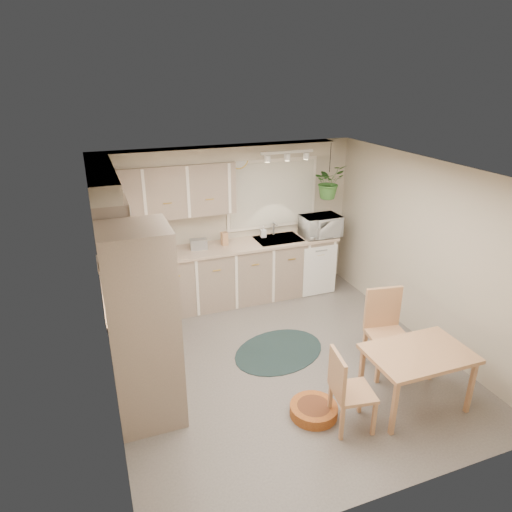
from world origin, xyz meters
name	(u,v)px	position (x,y,z in m)	size (l,w,h in m)	color
floor	(282,362)	(0.00, 0.00, 0.00)	(4.20, 4.20, 0.00)	slate
ceiling	(287,172)	(0.00, 0.00, 2.40)	(4.20, 4.20, 0.00)	silver
wall_back	(230,223)	(0.00, 2.10, 1.20)	(4.00, 0.04, 2.40)	#B4AA95
wall_front	(397,383)	(0.00, -2.10, 1.20)	(4.00, 0.04, 2.40)	#B4AA95
wall_left	(104,304)	(-2.00, 0.00, 1.20)	(0.04, 4.20, 2.40)	#B4AA95
wall_right	(425,252)	(2.00, 0.00, 1.20)	(0.04, 4.20, 2.40)	#B4AA95
base_cab_left	(132,322)	(-1.70, 0.88, 0.45)	(0.60, 1.85, 0.90)	gray
base_cab_back	(224,276)	(-0.20, 1.80, 0.45)	(3.60, 0.60, 0.90)	gray
counter_left	(129,288)	(-1.69, 0.88, 0.92)	(0.64, 1.89, 0.04)	#C3A68E
counter_back	(224,248)	(-0.20, 1.79, 0.92)	(3.64, 0.64, 0.04)	#C3A68E
oven_stack	(143,329)	(-1.68, -0.38, 1.05)	(0.65, 0.65, 2.10)	gray
wall_oven_face	(176,323)	(-1.35, -0.38, 1.05)	(0.02, 0.56, 0.58)	white
upper_cab_left	(108,216)	(-1.82, 1.00, 1.83)	(0.35, 2.00, 0.75)	gray
upper_cab_back	(164,191)	(-1.00, 1.93, 1.83)	(2.00, 0.35, 0.75)	gray
soffit_left	(100,175)	(-1.85, 1.00, 2.30)	(0.30, 2.00, 0.20)	#B4AA95
soffit_back	(218,153)	(-0.20, 1.95, 2.30)	(3.60, 0.30, 0.20)	#B4AA95
cooktop	(135,307)	(-1.68, 0.30, 0.94)	(0.52, 0.58, 0.02)	white
range_hood	(129,270)	(-1.70, 0.30, 1.40)	(0.40, 0.60, 0.14)	white
window_blinds	(272,194)	(0.70, 2.07, 1.60)	(1.40, 0.02, 1.00)	silver
window_frame	(272,194)	(0.70, 2.08, 1.60)	(1.50, 0.02, 1.10)	silver
sink	(278,241)	(0.70, 1.80, 0.90)	(0.70, 0.48, 0.10)	#979A9E
dishwasher_front	(320,271)	(1.30, 1.49, 0.42)	(0.58, 0.01, 0.83)	white
track_light_bar	(287,152)	(0.70, 1.55, 2.33)	(0.80, 0.04, 0.04)	white
wall_clock	(239,159)	(0.15, 2.07, 2.18)	(0.30, 0.30, 0.03)	gold
dining_table	(415,379)	(1.01, -1.21, 0.34)	(1.07, 0.72, 0.68)	tan
chair_left	(353,390)	(0.21, -1.25, 0.44)	(0.41, 0.41, 0.88)	tan
chair_back	(389,334)	(1.10, -0.60, 0.51)	(0.48, 0.48, 1.02)	tan
braided_rug	(279,351)	(0.05, 0.22, 0.01)	(1.25, 0.94, 0.01)	black
pet_bed	(314,410)	(-0.07, -0.99, 0.06)	(0.51, 0.51, 0.12)	#AF6023
microwave	(321,224)	(1.38, 1.70, 1.14)	(0.60, 0.33, 0.41)	white
soap_bottle	(263,235)	(0.50, 1.95, 0.98)	(0.09, 0.19, 0.09)	white
hanging_plant	(329,185)	(1.48, 1.70, 1.75)	(0.47, 0.52, 0.41)	#356A2A
coffee_maker	(156,245)	(-1.20, 1.80, 1.09)	(0.17, 0.20, 0.29)	black
toaster	(199,244)	(-0.57, 1.82, 1.01)	(0.25, 0.14, 0.15)	#979A9E
knife_block	(224,239)	(-0.17, 1.85, 1.04)	(0.09, 0.09, 0.20)	tan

